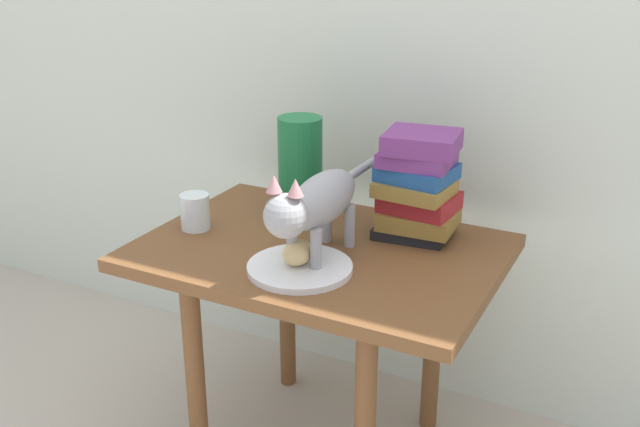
# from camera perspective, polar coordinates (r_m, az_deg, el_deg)

# --- Properties ---
(side_table) EXTENTS (0.80, 0.56, 0.55)m
(side_table) POSITION_cam_1_polar(r_m,az_deg,el_deg) (1.69, -0.00, -5.03)
(side_table) COLOR brown
(side_table) RESTS_ON ground
(plate) EXTENTS (0.22, 0.22, 0.01)m
(plate) POSITION_cam_1_polar(r_m,az_deg,el_deg) (1.54, -1.57, -4.23)
(plate) COLOR white
(plate) RESTS_ON side_table
(bread_roll) EXTENTS (0.07, 0.08, 0.05)m
(bread_roll) POSITION_cam_1_polar(r_m,az_deg,el_deg) (1.53, -1.73, -3.04)
(bread_roll) COLOR #E0BC7A
(bread_roll) RESTS_ON plate
(cat) EXTENTS (0.09, 0.48, 0.23)m
(cat) POSITION_cam_1_polar(r_m,az_deg,el_deg) (1.53, -0.34, 0.78)
(cat) COLOR #99999E
(cat) RESTS_ON side_table
(book_stack) EXTENTS (0.19, 0.17, 0.25)m
(book_stack) POSITION_cam_1_polar(r_m,az_deg,el_deg) (1.68, 7.60, 2.13)
(book_stack) COLOR black
(book_stack) RESTS_ON side_table
(green_vase) EXTENTS (0.11, 0.11, 0.25)m
(green_vase) POSITION_cam_1_polar(r_m,az_deg,el_deg) (1.80, -1.54, 3.66)
(green_vase) COLOR #196B38
(green_vase) RESTS_ON side_table
(candle_jar) EXTENTS (0.07, 0.07, 0.08)m
(candle_jar) POSITION_cam_1_polar(r_m,az_deg,el_deg) (1.76, -9.64, 0.00)
(candle_jar) COLOR silver
(candle_jar) RESTS_ON side_table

